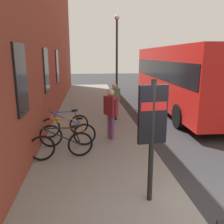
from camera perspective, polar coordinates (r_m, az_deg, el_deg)
ground at (r=10.44m, az=10.94°, el=-3.16°), size 60.00×60.00×0.00m
sidewalk_pavement at (r=11.92m, az=-4.66°, el=-0.60°), size 24.00×3.50×0.12m
station_facade at (r=12.74m, az=-14.92°, el=18.43°), size 22.00×0.65×8.30m
bicycle_nearest_sign at (r=6.81m, az=-11.91°, el=-7.76°), size 0.52×1.75×0.97m
bicycle_beside_lamp at (r=7.67m, az=-10.45°, el=-5.27°), size 0.48×1.77×0.97m
bicycle_by_door at (r=8.64m, az=-11.17°, el=-3.15°), size 0.70×1.69×0.97m
transit_info_sign at (r=4.48m, az=9.62°, el=-2.53°), size 0.15×0.56×2.40m
city_bus at (r=13.45m, az=15.99°, el=8.57°), size 10.57×2.87×3.35m
pedestrian_by_facade at (r=10.43m, az=0.59°, el=3.39°), size 0.46×0.53×1.64m
pedestrian_crossing_street at (r=8.01m, az=-0.28°, el=0.73°), size 0.57×0.48×1.73m
street_lamp at (r=13.62m, az=1.16°, el=13.94°), size 0.28×0.28×4.94m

